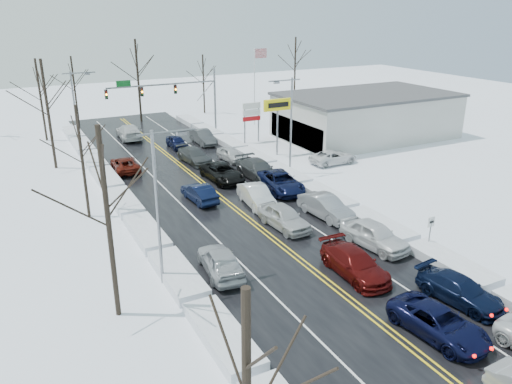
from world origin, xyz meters
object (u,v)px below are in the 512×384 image
traffic_signal_mast (175,92)px  flagpole (256,80)px  dealership_building (366,115)px  tires_plus_sign (278,109)px  oncoming_car_0 (200,201)px

traffic_signal_mast → flagpole: bearing=9.7°
dealership_building → tires_plus_sign: bearing=-171.5°
tires_plus_sign → oncoming_car_0: 16.06m
flagpole → dealership_building: bearing=-53.7°
flagpole → tires_plus_sign: bearing=-108.4°
tires_plus_sign → oncoming_car_0: size_ratio=1.36×
flagpole → dealership_building: flagpole is taller
dealership_building → oncoming_car_0: (-25.86, -10.93, -2.66)m
traffic_signal_mast → dealership_building: bearing=-25.9°
oncoming_car_0 → flagpole: bearing=-130.3°
traffic_signal_mast → tires_plus_sign: (7.05, -12.00, -0.49)m
traffic_signal_mast → flagpole: (11.72, 2.01, 0.45)m
traffic_signal_mast → flagpole: 11.90m
flagpole → oncoming_car_0: bearing=-126.6°
tires_plus_sign → traffic_signal_mast: bearing=120.5°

